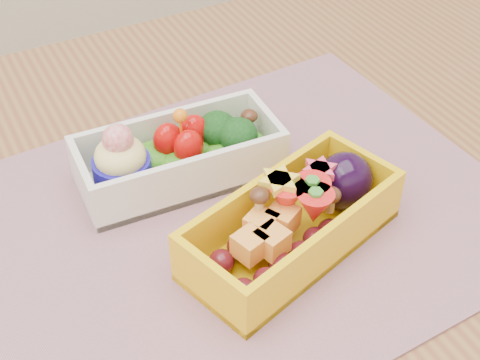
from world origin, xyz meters
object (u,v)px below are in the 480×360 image
bento_white (178,156)px  table (261,292)px  bento_yellow (296,220)px  placemat (235,218)px

bento_white → table: bearing=-60.3°
table → bento_yellow: (0.01, -0.04, 0.13)m
bento_white → bento_yellow: size_ratio=0.92×
table → bento_white: size_ratio=6.20×
bento_white → bento_yellow: bearing=-65.1°
table → bento_yellow: bearing=-79.4°
bento_yellow → bento_white: bearing=95.0°
table → placemat: 0.10m
placemat → bento_white: bearing=106.4°
table → bento_white: (-0.04, 0.09, 0.13)m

